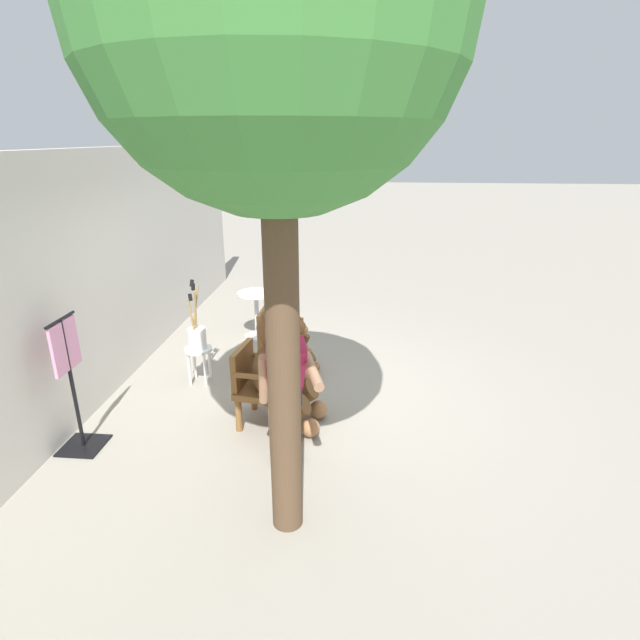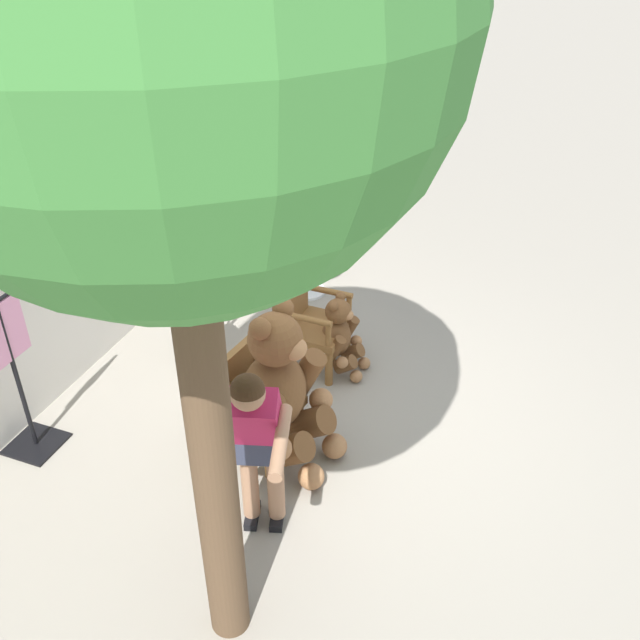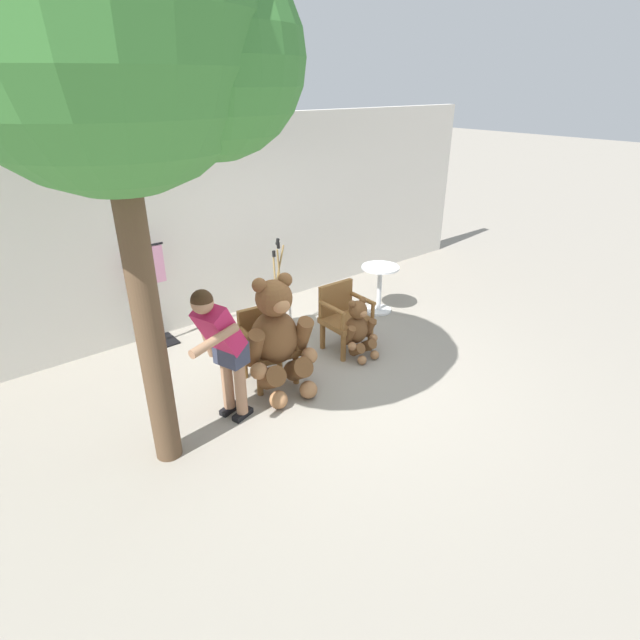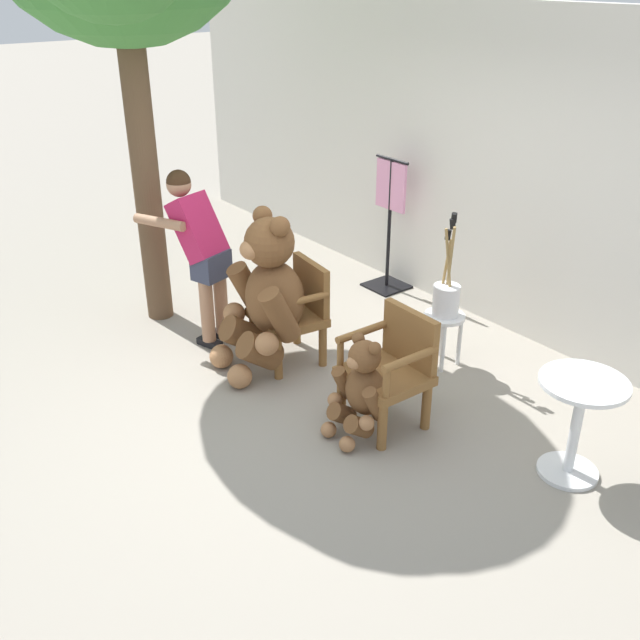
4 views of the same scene
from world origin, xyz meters
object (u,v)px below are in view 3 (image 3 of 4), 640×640
wooden_chair_right (344,315)px  clothing_display_stand (153,293)px  round_side_table (380,284)px  white_stool (280,307)px  person_visitor (222,343)px  teddy_bear_small (358,329)px  patio_tree (118,28)px  wooden_chair_left (266,343)px  brush_bucket (279,289)px  teddy_bear_large (277,336)px

wooden_chair_right → clothing_display_stand: bearing=137.7°
round_side_table → clothing_display_stand: clothing_display_stand is taller
wooden_chair_right → white_stool: 1.00m
person_visitor → teddy_bear_small: bearing=3.9°
patio_tree → clothing_display_stand: patio_tree is taller
clothing_display_stand → teddy_bear_small: bearing=-46.8°
teddy_bear_small → patio_tree: patio_tree is taller
wooden_chair_left → brush_bucket: size_ratio=0.98×
wooden_chair_right → clothing_display_stand: size_ratio=0.63×
wooden_chair_right → white_stool: size_ratio=1.87×
wooden_chair_right → clothing_display_stand: 2.48m
wooden_chair_left → person_visitor: size_ratio=0.56×
teddy_bear_large → clothing_display_stand: bearing=107.8°
white_stool → clothing_display_stand: 1.68m
wooden_chair_left → white_stool: size_ratio=1.87×
wooden_chair_left → wooden_chair_right: same height
white_stool → person_visitor: bearing=-140.2°
wooden_chair_left → white_stool: 1.26m
teddy_bear_large → white_stool: size_ratio=2.94×
person_visitor → brush_bucket: size_ratio=1.73×
wooden_chair_right → round_side_table: size_ratio=1.19×
teddy_bear_large → person_visitor: bearing=-167.7°
teddy_bear_small → brush_bucket: bearing=106.2°
teddy_bear_small → patio_tree: size_ratio=0.17×
person_visitor → round_side_table: bearing=16.6°
round_side_table → clothing_display_stand: 3.23m
person_visitor → brush_bucket: 2.12m
teddy_bear_large → white_stool: 1.49m
wooden_chair_right → person_visitor: size_ratio=0.56×
white_stool → wooden_chair_right: bearing=-69.2°
clothing_display_stand → person_visitor: bearing=-94.0°
person_visitor → patio_tree: size_ratio=0.32×
teddy_bear_large → patio_tree: patio_tree is taller
wooden_chair_left → patio_tree: size_ratio=0.18×
round_side_table → patio_tree: bearing=-163.6°
teddy_bear_small → person_visitor: person_visitor is taller
patio_tree → round_side_table: bearing=16.4°
clothing_display_stand → wooden_chair_left: bearing=-69.2°
white_stool → clothing_display_stand: bearing=153.6°
teddy_bear_large → patio_tree: 3.16m
person_visitor → patio_tree: 2.66m
wooden_chair_right → patio_tree: size_ratio=0.18×
clothing_display_stand → white_stool: bearing=-26.4°
wooden_chair_right → brush_bucket: bearing=110.9°
patio_tree → clothing_display_stand: (0.75, 2.25, -2.78)m
teddy_bear_small → patio_tree: bearing=-173.2°
wooden_chair_right → teddy_bear_large: bearing=-168.2°
teddy_bear_large → white_stool: (0.86, 1.18, -0.31)m
wooden_chair_left → teddy_bear_small: size_ratio=1.10×
person_visitor → round_side_table: size_ratio=2.12×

